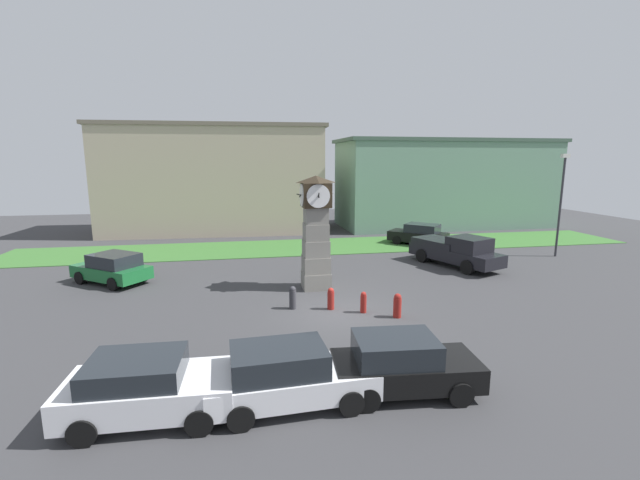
{
  "coord_description": "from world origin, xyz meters",
  "views": [
    {
      "loc": [
        -3.72,
        -16.08,
        6.1
      ],
      "look_at": [
        -0.12,
        3.43,
        2.37
      ],
      "focal_mm": 24.0,
      "sensor_mm": 36.0,
      "label": 1
    }
  ],
  "objects_px": {
    "car_near_tower": "(288,376)",
    "car_silver_hatch": "(419,234)",
    "car_by_building": "(402,364)",
    "street_lamp_near_road": "(561,198)",
    "pickup_truck": "(455,250)",
    "bollard_near_tower": "(397,305)",
    "car_far_lot": "(112,268)",
    "bollard_mid_row": "(363,302)",
    "bollard_end_row": "(293,297)",
    "car_navy_sedan": "(147,387)",
    "bollard_far_row": "(331,298)",
    "clock_tower": "(316,232)"
  },
  "relations": [
    {
      "from": "bollard_mid_row",
      "to": "bollard_end_row",
      "type": "bearing_deg",
      "value": 160.58
    },
    {
      "from": "bollard_near_tower",
      "to": "pickup_truck",
      "type": "xyz_separation_m",
      "value": [
        6.25,
        7.25,
        0.44
      ]
    },
    {
      "from": "bollard_far_row",
      "to": "bollard_near_tower",
      "type": "bearing_deg",
      "value": -30.16
    },
    {
      "from": "bollard_end_row",
      "to": "car_near_tower",
      "type": "xyz_separation_m",
      "value": [
        -0.97,
        -7.03,
        0.29
      ]
    },
    {
      "from": "bollard_far_row",
      "to": "pickup_truck",
      "type": "bearing_deg",
      "value": 34.23
    },
    {
      "from": "bollard_near_tower",
      "to": "bollard_end_row",
      "type": "xyz_separation_m",
      "value": [
        -3.92,
        1.73,
        0.0
      ]
    },
    {
      "from": "car_by_building",
      "to": "street_lamp_near_road",
      "type": "bearing_deg",
      "value": 41.08
    },
    {
      "from": "bollard_near_tower",
      "to": "car_by_building",
      "type": "distance_m",
      "value": 5.57
    },
    {
      "from": "clock_tower",
      "to": "bollard_mid_row",
      "type": "xyz_separation_m",
      "value": [
        1.3,
        -3.72,
        -2.3
      ]
    },
    {
      "from": "car_navy_sedan",
      "to": "street_lamp_near_road",
      "type": "relative_size",
      "value": 0.62
    },
    {
      "from": "car_by_building",
      "to": "car_silver_hatch",
      "type": "xyz_separation_m",
      "value": [
        8.6,
        18.83,
        0.0
      ]
    },
    {
      "from": "bollard_mid_row",
      "to": "bollard_near_tower",
      "type": "bearing_deg",
      "value": -32.95
    },
    {
      "from": "bollard_mid_row",
      "to": "bollard_far_row",
      "type": "xyz_separation_m",
      "value": [
        -1.22,
        0.63,
        0.02
      ]
    },
    {
      "from": "clock_tower",
      "to": "car_far_lot",
      "type": "distance_m",
      "value": 10.43
    },
    {
      "from": "bollard_near_tower",
      "to": "car_far_lot",
      "type": "height_order",
      "value": "car_far_lot"
    },
    {
      "from": "car_far_lot",
      "to": "pickup_truck",
      "type": "distance_m",
      "value": 18.61
    },
    {
      "from": "clock_tower",
      "to": "pickup_truck",
      "type": "height_order",
      "value": "clock_tower"
    },
    {
      "from": "pickup_truck",
      "to": "car_near_tower",
      "type": "bearing_deg",
      "value": -131.6
    },
    {
      "from": "bollard_far_row",
      "to": "car_navy_sedan",
      "type": "bearing_deg",
      "value": -131.6
    },
    {
      "from": "pickup_truck",
      "to": "car_far_lot",
      "type": "bearing_deg",
      "value": -179.64
    },
    {
      "from": "bollard_mid_row",
      "to": "car_by_building",
      "type": "height_order",
      "value": "car_by_building"
    },
    {
      "from": "pickup_truck",
      "to": "street_lamp_near_road",
      "type": "xyz_separation_m",
      "value": [
        7.63,
        1.21,
        2.8
      ]
    },
    {
      "from": "car_by_building",
      "to": "car_silver_hatch",
      "type": "distance_m",
      "value": 20.7
    },
    {
      "from": "clock_tower",
      "to": "car_near_tower",
      "type": "xyz_separation_m",
      "value": [
        -2.43,
        -9.77,
        -1.96
      ]
    },
    {
      "from": "car_navy_sedan",
      "to": "car_silver_hatch",
      "type": "xyz_separation_m",
      "value": [
        15.0,
        18.81,
        0.0
      ]
    },
    {
      "from": "car_navy_sedan",
      "to": "car_near_tower",
      "type": "height_order",
      "value": "car_near_tower"
    },
    {
      "from": "bollard_end_row",
      "to": "car_near_tower",
      "type": "height_order",
      "value": "car_near_tower"
    },
    {
      "from": "bollard_near_tower",
      "to": "bollard_end_row",
      "type": "distance_m",
      "value": 4.29
    },
    {
      "from": "bollard_end_row",
      "to": "street_lamp_near_road",
      "type": "relative_size",
      "value": 0.15
    },
    {
      "from": "bollard_far_row",
      "to": "car_far_lot",
      "type": "xyz_separation_m",
      "value": [
        -9.98,
        5.75,
        0.3
      ]
    },
    {
      "from": "car_silver_hatch",
      "to": "clock_tower",
      "type": "bearing_deg",
      "value": -135.32
    },
    {
      "from": "bollard_far_row",
      "to": "car_navy_sedan",
      "type": "height_order",
      "value": "car_navy_sedan"
    },
    {
      "from": "car_by_building",
      "to": "car_silver_hatch",
      "type": "bearing_deg",
      "value": 65.46
    },
    {
      "from": "car_near_tower",
      "to": "car_silver_hatch",
      "type": "distance_m",
      "value": 22.18
    },
    {
      "from": "bollard_near_tower",
      "to": "car_silver_hatch",
      "type": "height_order",
      "value": "car_silver_hatch"
    },
    {
      "from": "bollard_end_row",
      "to": "car_navy_sedan",
      "type": "distance_m",
      "value": 8.2
    },
    {
      "from": "car_navy_sedan",
      "to": "car_by_building",
      "type": "bearing_deg",
      "value": -0.18
    },
    {
      "from": "car_far_lot",
      "to": "car_by_building",
      "type": "bearing_deg",
      "value": -49.68
    },
    {
      "from": "car_silver_hatch",
      "to": "car_far_lot",
      "type": "bearing_deg",
      "value": -161.36
    },
    {
      "from": "street_lamp_near_road",
      "to": "bollard_end_row",
      "type": "bearing_deg",
      "value": -159.29
    },
    {
      "from": "clock_tower",
      "to": "car_navy_sedan",
      "type": "xyz_separation_m",
      "value": [
        -5.78,
        -9.7,
        -1.96
      ]
    },
    {
      "from": "bollard_near_tower",
      "to": "car_near_tower",
      "type": "relative_size",
      "value": 0.22
    },
    {
      "from": "bollard_near_tower",
      "to": "car_by_building",
      "type": "bearing_deg",
      "value": -109.37
    },
    {
      "from": "car_navy_sedan",
      "to": "street_lamp_near_road",
      "type": "height_order",
      "value": "street_lamp_near_road"
    },
    {
      "from": "car_near_tower",
      "to": "pickup_truck",
      "type": "bearing_deg",
      "value": 48.4
    },
    {
      "from": "car_far_lot",
      "to": "bollard_far_row",
      "type": "bearing_deg",
      "value": -29.97
    },
    {
      "from": "car_silver_hatch",
      "to": "car_near_tower",
      "type": "bearing_deg",
      "value": -121.67
    },
    {
      "from": "car_silver_hatch",
      "to": "street_lamp_near_road",
      "type": "relative_size",
      "value": 0.65
    },
    {
      "from": "bollard_end_row",
      "to": "car_navy_sedan",
      "type": "relative_size",
      "value": 0.24
    },
    {
      "from": "bollard_far_row",
      "to": "pickup_truck",
      "type": "xyz_separation_m",
      "value": [
        8.63,
        5.87,
        0.47
      ]
    }
  ]
}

